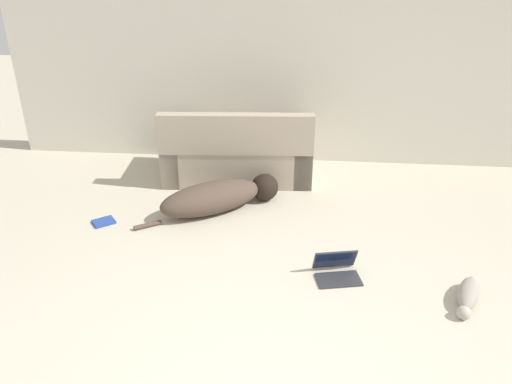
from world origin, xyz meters
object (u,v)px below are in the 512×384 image
object	(u,v)px
book_blue	(104,222)
cat	(468,295)
couch	(238,155)
laptop_open	(336,268)
dog	(219,196)

from	to	relation	value
book_blue	cat	bearing A→B (deg)	-16.08
couch	book_blue	size ratio (longest dim) A/B	6.73
cat	laptop_open	bearing A→B (deg)	-82.78
couch	dog	world-z (taller)	couch
couch	cat	world-z (taller)	couch
couch	dog	distance (m)	0.86
couch	laptop_open	distance (m)	2.14
book_blue	couch	bearing A→B (deg)	46.05
laptop_open	couch	bearing A→B (deg)	106.90
couch	dog	xyz separation A→B (m)	(-0.08, -0.84, -0.12)
couch	cat	bearing A→B (deg)	129.26
couch	cat	size ratio (longest dim) A/B	2.99
dog	book_blue	size ratio (longest dim) A/B	5.47
cat	dog	bearing A→B (deg)	-98.94
dog	laptop_open	size ratio (longest dim) A/B	3.43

